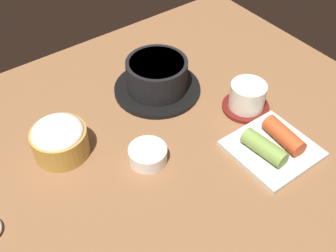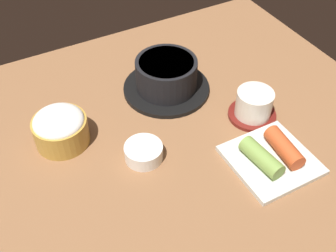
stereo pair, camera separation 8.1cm
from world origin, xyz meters
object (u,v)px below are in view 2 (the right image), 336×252
Objects in this scene: rice_bowl at (60,128)px; banchan_cup_center at (144,152)px; kimchi_plate at (272,157)px; stone_pot at (166,77)px; tea_cup_with_saucer at (254,105)px.

banchan_cup_center is (12.12, -11.40, -2.13)cm from rice_bowl.
kimchi_plate is (32.66, -23.70, -2.24)cm from rice_bowl.
kimchi_plate reaches higher than banchan_cup_center.
stone_pot reaches higher than tea_cup_with_saucer.
tea_cup_with_saucer is 25.01cm from banchan_cup_center.
stone_pot reaches higher than kimchi_plate.
stone_pot is 1.91× the size of tea_cup_with_saucer.
rice_bowl reaches higher than kimchi_plate.
tea_cup_with_saucer is 1.37× the size of banchan_cup_center.
stone_pot is 19.90cm from tea_cup_with_saucer.
rice_bowl is 38.93cm from tea_cup_with_saucer.
banchan_cup_center is at bearing 149.09° from kimchi_plate.
rice_bowl is at bearing 144.04° from kimchi_plate.
rice_bowl is 16.78cm from banchan_cup_center.
tea_cup_with_saucer is (11.73, -16.05, -0.66)cm from stone_pot.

